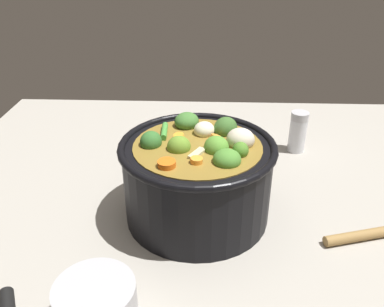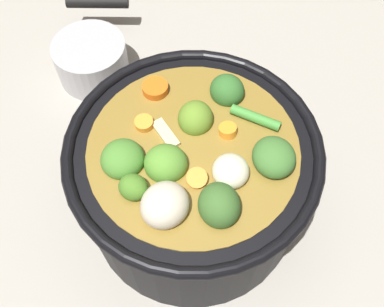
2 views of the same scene
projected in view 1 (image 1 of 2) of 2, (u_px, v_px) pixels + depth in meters
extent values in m
plane|color=#9E998E|center=(197.00, 214.00, 0.73)|extent=(1.10, 1.10, 0.00)
cylinder|color=black|center=(197.00, 182.00, 0.70)|extent=(0.25, 0.25, 0.14)
torus|color=black|center=(198.00, 146.00, 0.67)|extent=(0.26, 0.26, 0.01)
cylinder|color=olive|center=(197.00, 179.00, 0.70)|extent=(0.21, 0.21, 0.13)
ellipsoid|color=#579132|center=(216.00, 148.00, 0.65)|extent=(0.06, 0.05, 0.04)
ellipsoid|color=#33692C|center=(151.00, 143.00, 0.66)|extent=(0.05, 0.05, 0.03)
ellipsoid|color=#4B8731|center=(227.00, 160.00, 0.62)|extent=(0.05, 0.05, 0.03)
ellipsoid|color=olive|center=(179.00, 147.00, 0.65)|extent=(0.05, 0.05, 0.04)
ellipsoid|color=#4C7F28|center=(241.00, 150.00, 0.64)|extent=(0.03, 0.03, 0.03)
ellipsoid|color=#3C662C|center=(225.00, 128.00, 0.71)|extent=(0.06, 0.06, 0.04)
ellipsoid|color=#407431|center=(187.00, 121.00, 0.73)|extent=(0.06, 0.06, 0.03)
cylinder|color=orange|center=(216.00, 139.00, 0.68)|extent=(0.03, 0.03, 0.02)
cylinder|color=orange|center=(167.00, 165.00, 0.61)|extent=(0.04, 0.04, 0.01)
cylinder|color=orange|center=(179.00, 138.00, 0.69)|extent=(0.03, 0.03, 0.02)
cylinder|color=orange|center=(193.00, 162.00, 0.62)|extent=(0.02, 0.02, 0.01)
ellipsoid|color=beige|center=(240.00, 139.00, 0.67)|extent=(0.05, 0.05, 0.04)
ellipsoid|color=beige|center=(204.00, 130.00, 0.70)|extent=(0.05, 0.05, 0.03)
cylinder|color=#459139|center=(164.00, 131.00, 0.70)|extent=(0.05, 0.01, 0.01)
cube|color=beige|center=(198.00, 154.00, 0.64)|extent=(0.04, 0.03, 0.01)
cylinder|color=olive|center=(381.00, 232.00, 0.68)|extent=(0.07, 0.20, 0.02)
cylinder|color=silver|center=(297.00, 135.00, 0.93)|extent=(0.04, 0.04, 0.08)
cylinder|color=#B7B7BC|center=(300.00, 116.00, 0.90)|extent=(0.04, 0.04, 0.02)
cylinder|color=#ADADB2|center=(96.00, 304.00, 0.52)|extent=(0.11, 0.11, 0.06)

